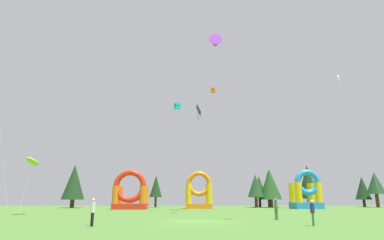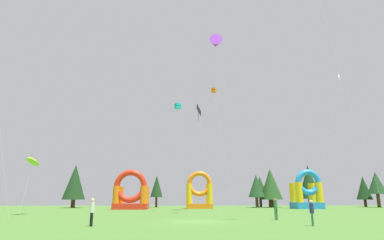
# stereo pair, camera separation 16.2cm
# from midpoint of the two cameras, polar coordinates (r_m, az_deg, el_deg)

# --- Properties ---
(ground_plane) EXTENTS (120.00, 120.00, 0.00)m
(ground_plane) POSITION_cam_midpoint_polar(r_m,az_deg,el_deg) (28.31, 0.71, -17.24)
(ground_plane) COLOR #47752D
(kite_black_diamond) EXTENTS (2.80, 1.64, 13.65)m
(kite_black_diamond) POSITION_cam_midpoint_polar(r_m,az_deg,el_deg) (42.91, 1.07, 1.49)
(kite_black_diamond) COLOR black
(kite_black_diamond) RESTS_ON ground_plane
(kite_cyan_box) EXTENTS (3.07, 1.75, 16.16)m
(kite_cyan_box) POSITION_cam_midpoint_polar(r_m,az_deg,el_deg) (50.73, -2.40, 2.40)
(kite_cyan_box) COLOR #19B7CC
(kite_cyan_box) RESTS_ON ground_plane
(kite_purple_delta) EXTENTS (6.15, 2.48, 28.52)m
(kite_purple_delta) POSITION_cam_midpoint_polar(r_m,az_deg,el_deg) (56.59, 4.23, 13.22)
(kite_purple_delta) COLOR purple
(kite_purple_delta) RESTS_ON ground_plane
(kite_orange_box) EXTENTS (3.28, 2.23, 21.15)m
(kite_orange_box) POSITION_cam_midpoint_polar(r_m,az_deg,el_deg) (59.17, 3.92, 5.12)
(kite_orange_box) COLOR orange
(kite_orange_box) RESTS_ON ground_plane
(kite_lime_parafoil) EXTENTS (1.31, 3.74, 6.86)m
(kite_lime_parafoil) POSITION_cam_midpoint_polar(r_m,az_deg,el_deg) (44.34, -25.83, -6.56)
(kite_lime_parafoil) COLOR #8CD826
(kite_lime_parafoil) RESTS_ON ground_plane
(kite_white_diamond) EXTENTS (5.86, 0.71, 18.25)m
(kite_white_diamond) POSITION_cam_midpoint_polar(r_m,az_deg,el_deg) (49.20, 24.38, 6.37)
(kite_white_diamond) COLOR white
(kite_white_diamond) RESTS_ON ground_plane
(person_near_camera) EXTENTS (0.41, 0.41, 1.87)m
(person_near_camera) POSITION_cam_midpoint_polar(r_m,az_deg,el_deg) (31.09, 14.50, -14.44)
(person_near_camera) COLOR #33723F
(person_near_camera) RESTS_ON ground_plane
(person_left_edge) EXTENTS (0.36, 0.36, 1.76)m
(person_left_edge) POSITION_cam_midpoint_polar(r_m,az_deg,el_deg) (25.22, 20.29, -14.53)
(person_left_edge) COLOR #33723F
(person_left_edge) RESTS_ON ground_plane
(person_far_side) EXTENTS (0.45, 0.45, 1.87)m
(person_far_side) POSITION_cam_midpoint_polar(r_m,az_deg,el_deg) (24.46, -16.80, -14.69)
(person_far_side) COLOR black
(person_far_side) RESTS_ON ground_plane
(inflatable_yellow_castle) EXTENTS (4.82, 3.76, 6.78)m
(inflatable_yellow_castle) POSITION_cam_midpoint_polar(r_m,az_deg,el_deg) (62.51, 1.36, -12.76)
(inflatable_yellow_castle) COLOR orange
(inflatable_yellow_castle) RESTS_ON ground_plane
(inflatable_red_slide) EXTENTS (5.87, 4.46, 6.70)m
(inflatable_red_slide) POSITION_cam_midpoint_polar(r_m,az_deg,el_deg) (59.12, -10.51, -12.73)
(inflatable_red_slide) COLOR red
(inflatable_red_slide) RESTS_ON ground_plane
(inflatable_blue_arch) EXTENTS (4.93, 4.61, 7.01)m
(inflatable_blue_arch) POSITION_cam_midpoint_polar(r_m,az_deg,el_deg) (65.10, 19.42, -12.04)
(inflatable_blue_arch) COLOR #268CD8
(inflatable_blue_arch) RESTS_ON ground_plane
(tree_row_0) EXTENTS (4.49, 4.49, 8.57)m
(tree_row_0) POSITION_cam_midpoint_polar(r_m,az_deg,el_deg) (71.79, -19.67, -10.14)
(tree_row_0) COLOR #4C331E
(tree_row_0) RESTS_ON ground_plane
(tree_row_1) EXTENTS (2.69, 2.69, 6.69)m
(tree_row_1) POSITION_cam_midpoint_polar(r_m,az_deg,el_deg) (72.50, -6.10, -11.41)
(tree_row_1) COLOR #4C331E
(tree_row_1) RESTS_ON ground_plane
(tree_row_2) EXTENTS (3.45, 3.45, 6.74)m
(tree_row_2) POSITION_cam_midpoint_polar(r_m,az_deg,el_deg) (71.43, 11.18, -11.21)
(tree_row_2) COLOR #4C331E
(tree_row_2) RESTS_ON ground_plane
(tree_row_3) EXTENTS (3.09, 3.09, 6.61)m
(tree_row_3) POSITION_cam_midpoint_polar(r_m,az_deg,el_deg) (74.56, 11.80, -11.26)
(tree_row_3) COLOR #4C331E
(tree_row_3) RESTS_ON ground_plane
(tree_row_4) EXTENTS (4.80, 4.80, 7.94)m
(tree_row_4) POSITION_cam_midpoint_polar(r_m,az_deg,el_deg) (72.68, 13.58, -10.82)
(tree_row_4) COLOR #4C331E
(tree_row_4) RESTS_ON ground_plane
(tree_row_5) EXTENTS (3.58, 3.58, 7.63)m
(tree_row_5) POSITION_cam_midpoint_polar(r_m,az_deg,el_deg) (74.07, 13.36, -10.81)
(tree_row_5) COLOR #4C331E
(tree_row_5) RESTS_ON ground_plane
(tree_row_6) EXTENTS (4.38, 4.38, 8.67)m
(tree_row_6) POSITION_cam_midpoint_polar(r_m,az_deg,el_deg) (74.02, 19.70, -10.11)
(tree_row_6) COLOR #4C331E
(tree_row_6) RESTS_ON ground_plane
(tree_row_7) EXTENTS (3.35, 3.35, 6.60)m
(tree_row_7) POSITION_cam_midpoint_polar(r_m,az_deg,el_deg) (83.64, 27.73, -10.44)
(tree_row_7) COLOR #4C331E
(tree_row_7) RESTS_ON ground_plane
(tree_row_8) EXTENTS (3.80, 3.80, 7.36)m
(tree_row_8) POSITION_cam_midpoint_polar(r_m,az_deg,el_deg) (81.32, 29.45, -9.54)
(tree_row_8) COLOR #4C331E
(tree_row_8) RESTS_ON ground_plane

